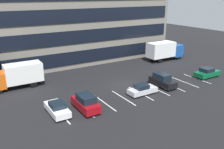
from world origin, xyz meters
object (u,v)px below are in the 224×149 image
sedan_forest (207,73)px  suv_black (162,80)px  box_truck_blue (165,50)px  sedan_silver (142,90)px  suv_maroon (86,103)px  box_truck_orange (17,75)px  sedan_white (57,108)px

sedan_forest → suv_black: bearing=175.6°
box_truck_blue → suv_black: bearing=-134.2°
sedan_forest → sedan_silver: bearing=-179.6°
sedan_silver → sedan_forest: bearing=0.4°
suv_black → sedan_silver: bearing=-169.8°
sedan_silver → suv_maroon: size_ratio=0.92×
box_truck_orange → sedan_forest: 28.98m
sedan_silver → box_truck_blue: bearing=38.0°
suv_maroon → suv_black: size_ratio=1.03×
sedan_white → sedan_silver: bearing=-2.5°
box_truck_orange → sedan_forest: bearing=-22.4°
box_truck_blue → suv_maroon: bearing=-153.0°
box_truck_orange → sedan_silver: size_ratio=1.86×
box_truck_orange → suv_maroon: bearing=-65.7°
box_truck_orange → sedan_silver: (13.55, -11.13, -1.25)m
box_truck_orange → sedan_white: 10.89m
box_truck_blue → box_truck_orange: 28.20m
box_truck_blue → suv_black: size_ratio=1.91×
sedan_white → suv_maroon: suv_maroon is taller
sedan_forest → box_truck_orange: bearing=157.6°
suv_maroon → sedan_white: bearing=166.4°
box_truck_blue → suv_black: box_truck_blue is taller
box_truck_orange → sedan_silver: bearing=-39.4°
sedan_silver → suv_maroon: suv_maroon is taller
suv_black → sedan_white: bearing=-179.0°
sedan_white → sedan_forest: (24.75, -0.41, 0.03)m
sedan_silver → suv_black: suv_black is taller
box_truck_blue → sedan_white: bearing=-157.3°
box_truck_orange → sedan_white: bearing=-79.2°
box_truck_blue → box_truck_orange: (-28.20, -0.34, -0.17)m
box_truck_orange → suv_maroon: size_ratio=1.71×
box_truck_blue → sedan_white: 28.42m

